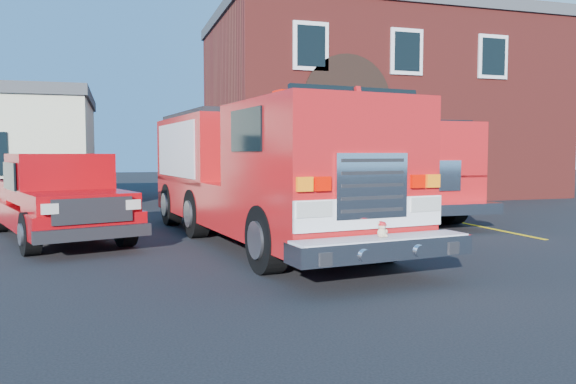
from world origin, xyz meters
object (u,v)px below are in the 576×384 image
object	(u,v)px
fire_station	(373,107)
secondary_truck	(365,164)
pickup_truck	(57,199)
fire_engine	(257,171)

from	to	relation	value
fire_station	secondary_truck	bearing A→B (deg)	-117.21
fire_station	pickup_truck	bearing A→B (deg)	-140.69
secondary_truck	fire_engine	bearing A→B (deg)	-136.57
fire_station	secondary_truck	size ratio (longest dim) A/B	1.61
fire_station	fire_engine	distance (m)	15.67
fire_engine	fire_station	bearing A→B (deg)	54.66
fire_station	secondary_truck	world-z (taller)	fire_station
pickup_truck	secondary_truck	size ratio (longest dim) A/B	0.69
fire_station	pickup_truck	distance (m)	17.59
secondary_truck	fire_station	bearing A→B (deg)	62.79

